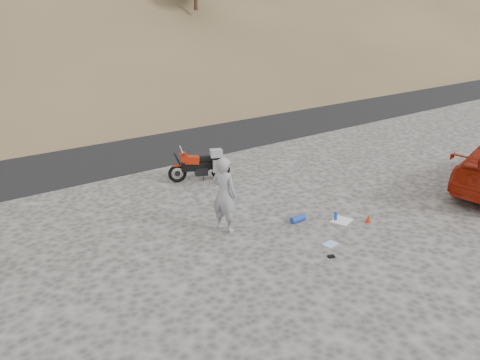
{
  "coord_description": "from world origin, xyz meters",
  "views": [
    {
      "loc": [
        -6.51,
        -8.21,
        5.09
      ],
      "look_at": [
        0.23,
        0.71,
        1.0
      ],
      "focal_mm": 35.0,
      "sensor_mm": 36.0,
      "label": 1
    }
  ],
  "objects": [
    {
      "name": "gear_blue_cloth",
      "position": [
        0.94,
        -1.81,
        0.01
      ],
      "size": [
        0.37,
        0.29,
        0.01
      ],
      "primitive_type": "cube",
      "rotation": [
        0.0,
        0.0,
        0.14
      ],
      "color": "#9BC4EF",
      "rests_on": "ground"
    },
    {
      "name": "motorcycle",
      "position": [
        0.92,
        3.59,
        0.5
      ],
      "size": [
        1.86,
        1.0,
        1.17
      ],
      "rotation": [
        0.0,
        0.0,
        -0.4
      ],
      "color": "black",
      "rests_on": "ground"
    },
    {
      "name": "road",
      "position": [
        0.0,
        9.0,
        0.0
      ],
      "size": [
        120.0,
        7.0,
        0.05
      ],
      "primitive_type": "cube",
      "color": "black",
      "rests_on": "ground"
    },
    {
      "name": "man",
      "position": [
        -0.57,
        0.28,
        0.0
      ],
      "size": [
        0.64,
        0.79,
        1.87
      ],
      "primitive_type": "imported",
      "rotation": [
        0.0,
        0.0,
        1.9
      ],
      "color": "gray",
      "rests_on": "ground"
    },
    {
      "name": "ground",
      "position": [
        0.0,
        0.0,
        0.0
      ],
      "size": [
        140.0,
        140.0,
        0.0
      ],
      "primitive_type": "plane",
      "color": "#43403E",
      "rests_on": "ground"
    },
    {
      "name": "gear_blue_mat",
      "position": [
        1.18,
        -0.47,
        0.08
      ],
      "size": [
        0.43,
        0.18,
        0.17
      ],
      "primitive_type": "cylinder",
      "rotation": [
        0.0,
        1.57,
        -0.03
      ],
      "color": "#1B3DA5",
      "rests_on": "ground"
    },
    {
      "name": "gear_glove_a",
      "position": [
        0.51,
        -2.23,
        0.02
      ],
      "size": [
        0.17,
        0.14,
        0.04
      ],
      "primitive_type": "cube",
      "rotation": [
        0.0,
        0.0,
        -0.3
      ],
      "color": "black",
      "rests_on": "ground"
    },
    {
      "name": "gear_funnel",
      "position": [
        2.59,
        -1.57,
        0.1
      ],
      "size": [
        0.19,
        0.19,
        0.2
      ],
      "primitive_type": "cone",
      "rotation": [
        0.0,
        0.0,
        0.29
      ],
      "color": "#AC2A0B",
      "rests_on": "ground"
    },
    {
      "name": "gear_bottle",
      "position": [
        2.01,
        -0.99,
        0.12
      ],
      "size": [
        0.09,
        0.09,
        0.23
      ],
      "primitive_type": "cylinder",
      "rotation": [
        0.0,
        0.0,
        -0.06
      ],
      "color": "#1B3DA5",
      "rests_on": "ground"
    },
    {
      "name": "gear_white_cloth",
      "position": [
        2.12,
        -1.1,
        0.01
      ],
      "size": [
        0.61,
        0.57,
        0.02
      ],
      "primitive_type": "cube",
      "rotation": [
        0.0,
        0.0,
        0.31
      ],
      "color": "white",
      "rests_on": "ground"
    }
  ]
}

